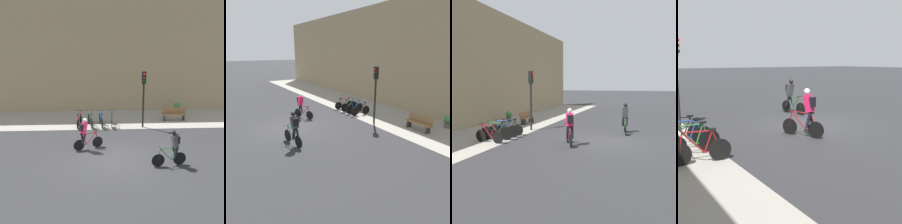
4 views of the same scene
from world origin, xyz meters
The scene contains 12 objects.
ground centered at (0.00, 0.00, 0.00)m, with size 200.00×200.00×0.00m, color #2B2B2D.
kerb_strip centered at (0.00, 6.75, 0.00)m, with size 44.00×4.50×0.01m, color gray.
building_facade centered at (0.00, 9.30, 4.17)m, with size 44.00×0.60×8.34m, color #9E8966.
cyclist_pink centered at (-1.55, 1.34, 0.95)m, with size 1.54×0.77×1.74m.
cyclist_grey centered at (2.64, -0.81, 0.95)m, with size 1.69×0.52×1.76m.
parked_bike_0 centered at (-2.05, 5.25, 0.38)m, with size 0.46×1.63×0.94m.
parked_bike_1 centered at (-1.34, 5.26, 0.40)m, with size 0.48×1.69×0.97m.
parked_bike_2 centered at (-0.63, 5.26, 0.40)m, with size 0.46×1.68×0.96m.
parked_bike_3 centered at (0.07, 5.26, 0.39)m, with size 0.46×1.62×0.95m.
traffic_light_pole centered at (2.05, 4.84, 2.51)m, with size 0.26×0.30×3.63m.
bench centered at (4.43, 6.25, 0.47)m, with size 1.67×0.44×0.89m.
potted_plant centered at (5.11, 8.05, 0.44)m, with size 0.48×0.48×0.78m.
Camera 1 is at (-0.91, -14.16, 6.51)m, focal length 50.00 mm.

